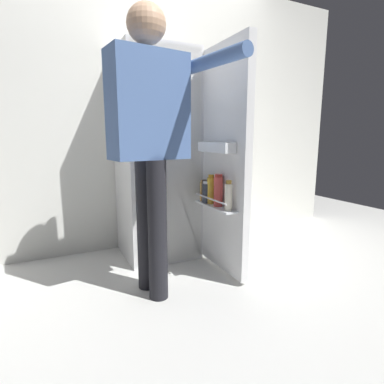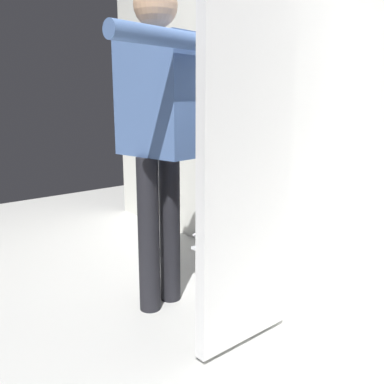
# 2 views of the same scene
# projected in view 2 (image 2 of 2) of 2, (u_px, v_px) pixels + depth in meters

# --- Properties ---
(ground_plane) EXTENTS (6.78, 6.78, 0.00)m
(ground_plane) POSITION_uv_depth(u_px,v_px,m) (204.00, 315.00, 2.33)
(ground_plane) COLOR silver
(kitchen_wall) EXTENTS (4.40, 0.10, 2.43)m
(kitchen_wall) POSITION_uv_depth(u_px,v_px,m) (308.00, 93.00, 2.61)
(kitchen_wall) COLOR silver
(kitchen_wall) RESTS_ON ground_plane
(refrigerator) EXTENTS (0.65, 1.13, 1.69)m
(refrigerator) POSITION_uv_depth(u_px,v_px,m) (269.00, 158.00, 2.43)
(refrigerator) COLOR white
(refrigerator) RESTS_ON ground_plane
(person) EXTENTS (0.65, 0.75, 1.76)m
(person) POSITION_uv_depth(u_px,v_px,m) (159.00, 120.00, 2.22)
(person) COLOR black
(person) RESTS_ON ground_plane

